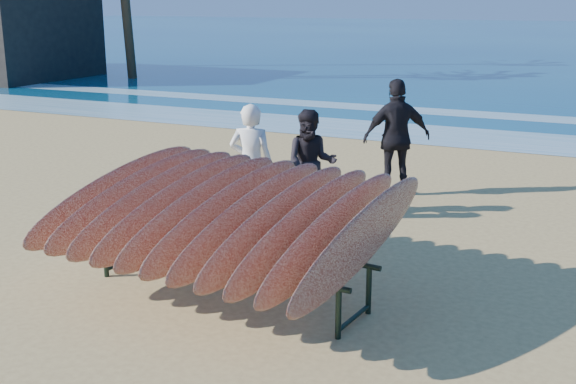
% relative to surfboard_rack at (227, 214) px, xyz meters
% --- Properties ---
extents(ground, '(120.00, 120.00, 0.00)m').
position_rel_surfboard_rack_xyz_m(ground, '(0.30, 0.06, -0.89)').
color(ground, tan).
rests_on(ground, ground).
extents(foam_near, '(160.00, 160.00, 0.00)m').
position_rel_surfboard_rack_xyz_m(foam_near, '(0.30, 10.06, -0.88)').
color(foam_near, white).
rests_on(foam_near, ground).
extents(foam_far, '(160.00, 160.00, 0.00)m').
position_rel_surfboard_rack_xyz_m(foam_far, '(0.30, 13.56, -0.88)').
color(foam_far, white).
rests_on(foam_far, ground).
extents(surfboard_rack, '(3.48, 3.17, 1.42)m').
position_rel_surfboard_rack_xyz_m(surfboard_rack, '(0.00, 0.00, 0.00)').
color(surfboard_rack, black).
rests_on(surfboard_rack, ground).
extents(person_white, '(0.69, 0.54, 1.68)m').
position_rel_surfboard_rack_xyz_m(person_white, '(-0.96, 2.39, -0.05)').
color(person_white, white).
rests_on(person_white, ground).
extents(person_dark_a, '(0.91, 0.81, 1.55)m').
position_rel_surfboard_rack_xyz_m(person_dark_a, '(-0.33, 3.02, -0.11)').
color(person_dark_a, black).
rests_on(person_dark_a, ground).
extents(person_dark_b, '(1.15, 0.98, 1.85)m').
position_rel_surfboard_rack_xyz_m(person_dark_b, '(0.44, 4.67, 0.04)').
color(person_dark_b, black).
rests_on(person_dark_b, ground).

